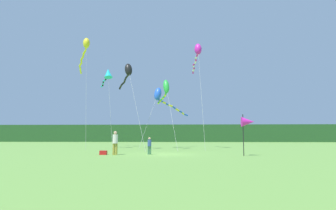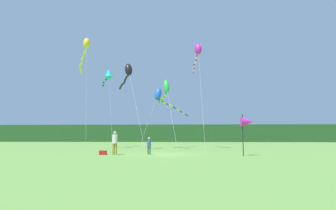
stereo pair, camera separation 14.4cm
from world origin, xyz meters
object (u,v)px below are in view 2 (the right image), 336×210
Objects in this scene: banner_flag_pole at (247,122)px; kite_black at (128,72)px; kite_yellow at (86,48)px; person_child at (149,145)px; cooler_box at (103,153)px; kite_blue at (162,97)px; kite_magenta at (198,52)px; kite_green at (166,89)px; kite_cyan at (108,74)px; person_adult at (115,142)px.

kite_black reaches higher than banner_flag_pole.
person_child is at bearing -45.25° from kite_yellow.
cooler_box is 13.70m from kite_blue.
kite_black is at bearing 113.13° from person_child.
kite_black is at bearing -168.17° from kite_magenta.
kite_black reaches higher than kite_green.
banner_flag_pole is at bearing -46.52° from kite_cyan.
kite_magenta reaches higher than cooler_box.
kite_cyan is (-14.25, 15.02, 6.89)m from banner_flag_pole.
person_adult is 10.95m from kite_black.
kite_black is (-0.73, 8.21, 7.21)m from person_adult.
kite_green reaches higher than person_adult.
kite_yellow is at bearing 122.53° from person_adult.
kite_blue is at bearing 48.16° from kite_black.
person_child is 12.51m from kite_blue.
person_child is 7.54m from banner_flag_pole.
person_child is 10.51m from kite_green.
person_adult is at bearing -167.35° from person_child.
kite_yellow is 1.45× the size of kite_blue.
kite_green is at bearing 15.27° from kite_black.
kite_blue is (0.06, 11.36, 5.24)m from person_child.
kite_yellow is at bearing -158.96° from kite_blue.
kite_black is at bearing -6.61° from kite_yellow.
kite_magenta is 1.27× the size of kite_black.
kite_yellow is at bearing 173.39° from kite_black.
banner_flag_pole is 13.76m from kite_magenta.
kite_cyan is at bearing 158.38° from kite_magenta.
person_adult is at bearing -109.30° from kite_green.
cooler_box is (-3.43, -0.54, -0.57)m from person_child.
kite_green is (3.26, 9.30, 5.54)m from person_adult.
kite_green is 2.77m from kite_blue.
person_child is (2.54, 0.57, -0.26)m from person_adult.
kite_magenta reaches higher than kite_blue.
kite_blue reaches higher than person_adult.
kite_cyan reaches higher than kite_blue.
banner_flag_pole is at bearing -31.84° from kite_yellow.
cooler_box is 11.47m from kite_black.
banner_flag_pole is 0.39× the size of kite_green.
kite_yellow reaches higher than person_adult.
cooler_box is 0.04× the size of kite_magenta.
kite_green is (8.86, 0.52, -4.53)m from kite_yellow.
kite_green is at bearing -76.04° from kite_blue.
banner_flag_pole is 21.82m from kite_cyan.
cooler_box is at bearing 175.73° from banner_flag_pole.
banner_flag_pole is at bearing -60.57° from kite_blue.
kite_yellow is (-5.60, 8.78, 10.07)m from person_adult.
person_child is at bearing -94.71° from kite_green.
kite_blue is (7.08, -2.32, -3.33)m from kite_cyan.
kite_cyan reaches higher than person_adult.
kite_yellow reaches higher than kite_cyan.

